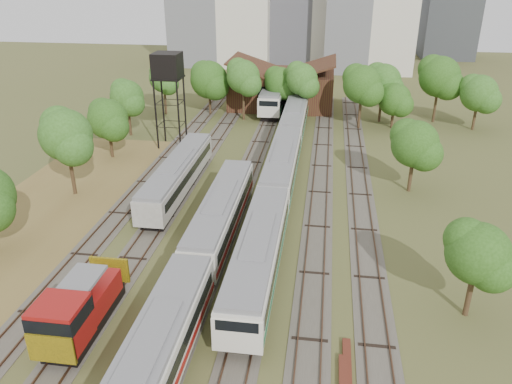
% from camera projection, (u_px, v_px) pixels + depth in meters
% --- Properties ---
extents(ground, '(240.00, 240.00, 0.00)m').
position_uv_depth(ground, '(201.00, 368.00, 28.21)').
color(ground, '#475123').
rests_on(ground, ground).
extents(tracks, '(24.60, 80.00, 0.19)m').
position_uv_depth(tracks, '(254.00, 188.00, 50.78)').
color(tracks, '#4C473D').
rests_on(tracks, ground).
extents(railcar_red_set, '(2.83, 34.57, 3.50)m').
position_uv_depth(railcar_red_set, '(194.00, 273.00, 33.64)').
color(railcar_red_set, black).
rests_on(railcar_red_set, ground).
extents(railcar_green_set, '(2.95, 52.07, 3.64)m').
position_uv_depth(railcar_green_set, '(282.00, 167.00, 51.13)').
color(railcar_green_set, black).
rests_on(railcar_green_set, ground).
extents(railcar_rear, '(3.21, 16.08, 3.98)m').
position_uv_depth(railcar_rear, '(274.00, 96.00, 77.96)').
color(railcar_rear, black).
rests_on(railcar_rear, ground).
extents(shunter_locomotive, '(2.79, 8.10, 3.65)m').
position_uv_depth(shunter_locomotive, '(77.00, 312.00, 30.01)').
color(shunter_locomotive, black).
rests_on(shunter_locomotive, ground).
extents(old_grey_coach, '(2.72, 18.00, 3.36)m').
position_uv_depth(old_grey_coach, '(178.00, 175.00, 49.32)').
color(old_grey_coach, black).
rests_on(old_grey_coach, ground).
extents(water_tower, '(3.31, 3.31, 11.43)m').
position_uv_depth(water_tower, '(167.00, 68.00, 59.00)').
color(water_tower, black).
rests_on(water_tower, ground).
extents(maintenance_shed, '(16.45, 11.55, 7.58)m').
position_uv_depth(maintenance_shed, '(282.00, 88.00, 79.33)').
color(maintenance_shed, '#3D1B16').
rests_on(maintenance_shed, ground).
extents(tree_band_left, '(7.82, 53.97, 8.60)m').
position_uv_depth(tree_band_left, '(38.00, 154.00, 45.06)').
color(tree_band_left, '#382616').
rests_on(tree_band_left, ground).
extents(tree_band_far, '(49.03, 10.08, 9.37)m').
position_uv_depth(tree_band_far, '(326.00, 81.00, 70.62)').
color(tree_band_far, '#382616').
rests_on(tree_band_far, ground).
extents(tree_band_right, '(5.34, 45.52, 7.30)m').
position_uv_depth(tree_band_right, '(415.00, 140.00, 50.84)').
color(tree_band_right, '#382616').
rests_on(tree_band_right, ground).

